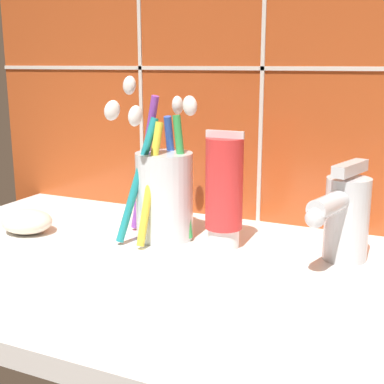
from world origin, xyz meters
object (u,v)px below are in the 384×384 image
sink_faucet (344,215)px  soap_bar (27,222)px  toothpaste_tube (224,191)px  toothbrush_cup (163,190)px

sink_faucet → soap_bar: 37.10cm
soap_bar → sink_faucet: bearing=9.8°
soap_bar → toothpaste_tube: bearing=12.6°
toothbrush_cup → toothpaste_tube: 7.59cm
toothpaste_tube → soap_bar: 24.66cm
sink_faucet → soap_bar: sink_faucet is taller
soap_bar → toothbrush_cup: bearing=18.0°
toothbrush_cup → sink_faucet: size_ratio=1.70×
toothbrush_cup → soap_bar: toothbrush_cup is taller
sink_faucet → soap_bar: bearing=-65.5°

